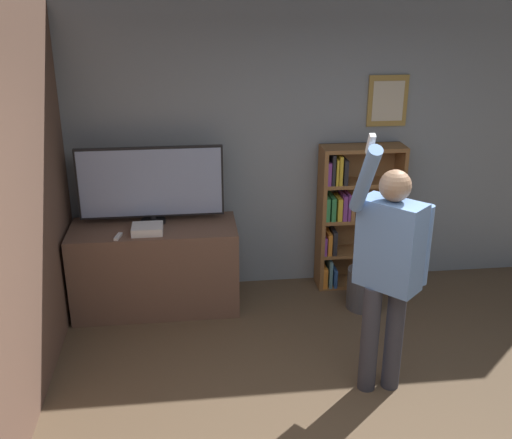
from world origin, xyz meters
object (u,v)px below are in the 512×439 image
object	(u,v)px
television	(151,184)
bookshelf	(352,216)
waste_bin	(365,288)
person	(389,263)
game_console	(147,229)

from	to	relation	value
television	bookshelf	distance (m)	1.93
bookshelf	waste_bin	distance (m)	0.72
television	person	world-z (taller)	person
bookshelf	television	bearing A→B (deg)	-175.49
bookshelf	game_console	bearing A→B (deg)	-168.63
person	waste_bin	world-z (taller)	person
game_console	bookshelf	distance (m)	1.95
television	waste_bin	distance (m)	2.15
person	waste_bin	size ratio (longest dim) A/B	5.15
game_console	television	bearing A→B (deg)	80.46
television	person	bearing A→B (deg)	-42.48
game_console	waste_bin	xyz separation A→B (m)	(1.93, -0.10, -0.64)
waste_bin	game_console	bearing A→B (deg)	176.91
television	game_console	bearing A→B (deg)	-99.54
television	bookshelf	xyz separation A→B (m)	(1.87, 0.15, -0.44)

